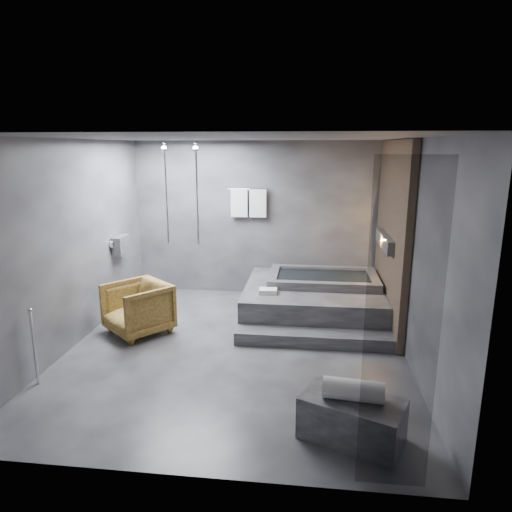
# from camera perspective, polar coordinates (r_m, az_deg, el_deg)

# --- Properties ---
(room) EXTENTS (5.00, 5.04, 2.82)m
(room) POSITION_cam_1_polar(r_m,az_deg,el_deg) (6.05, 1.43, 4.34)
(room) COLOR #2A2A2C
(room) RESTS_ON ground
(tub_deck) EXTENTS (2.20, 2.00, 0.50)m
(tub_deck) POSITION_cam_1_polar(r_m,az_deg,el_deg) (7.56, 7.20, -5.45)
(tub_deck) COLOR #2F2F31
(tub_deck) RESTS_ON ground
(tub_step) EXTENTS (2.20, 0.36, 0.18)m
(tub_step) POSITION_cam_1_polar(r_m,az_deg,el_deg) (6.52, 7.20, -10.16)
(tub_step) COLOR #2F2F31
(tub_step) RESTS_ON ground
(concrete_bench) EXTENTS (1.05, 0.84, 0.42)m
(concrete_bench) POSITION_cam_1_polar(r_m,az_deg,el_deg) (4.63, 11.89, -19.31)
(concrete_bench) COLOR #2F2E31
(concrete_bench) RESTS_ON ground
(driftwood_chair) EXTENTS (1.16, 1.16, 0.76)m
(driftwood_chair) POSITION_cam_1_polar(r_m,az_deg,el_deg) (6.97, -14.56, -6.33)
(driftwood_chair) COLOR #4C3513
(driftwood_chair) RESTS_ON ground
(rolled_towel) EXTENTS (0.58, 0.26, 0.20)m
(rolled_towel) POSITION_cam_1_polar(r_m,az_deg,el_deg) (4.46, 12.05, -16.07)
(rolled_towel) COLOR silver
(rolled_towel) RESTS_ON concrete_bench
(deck_towel) EXTENTS (0.28, 0.21, 0.07)m
(deck_towel) POSITION_cam_1_polar(r_m,az_deg,el_deg) (7.01, 1.51, -4.41)
(deck_towel) COLOR silver
(deck_towel) RESTS_ON tub_deck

